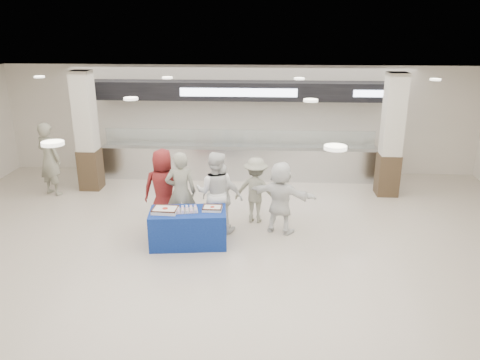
# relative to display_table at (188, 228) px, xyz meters

# --- Properties ---
(ground) EXTENTS (14.00, 14.00, 0.00)m
(ground) POSITION_rel_display_table_xyz_m (0.78, -0.95, -0.38)
(ground) COLOR beige
(ground) RESTS_ON ground
(serving_line) EXTENTS (8.70, 0.85, 2.80)m
(serving_line) POSITION_rel_display_table_xyz_m (0.79, 4.44, 0.78)
(serving_line) COLOR silver
(serving_line) RESTS_ON ground
(column_left) EXTENTS (0.55, 0.55, 3.20)m
(column_left) POSITION_rel_display_table_xyz_m (-3.22, 3.25, 1.15)
(column_left) COLOR #372819
(column_left) RESTS_ON ground
(column_right) EXTENTS (0.55, 0.55, 3.20)m
(column_right) POSITION_rel_display_table_xyz_m (4.78, 3.25, 1.15)
(column_right) COLOR #372819
(column_right) RESTS_ON ground
(display_table) EXTENTS (1.63, 0.95, 0.75)m
(display_table) POSITION_rel_display_table_xyz_m (0.00, 0.00, 0.00)
(display_table) COLOR navy
(display_table) RESTS_ON ground
(sheet_cake_left) EXTENTS (0.51, 0.40, 0.10)m
(sheet_cake_left) POSITION_rel_display_table_xyz_m (-0.44, -0.08, 0.43)
(sheet_cake_left) COLOR white
(sheet_cake_left) RESTS_ON display_table
(sheet_cake_right) EXTENTS (0.39, 0.30, 0.09)m
(sheet_cake_right) POSITION_rel_display_table_xyz_m (0.49, 0.09, 0.42)
(sheet_cake_right) COLOR white
(sheet_cake_right) RESTS_ON display_table
(cupcake_tray) EXTENTS (0.49, 0.41, 0.07)m
(cupcake_tray) POSITION_rel_display_table_xyz_m (-0.01, -0.00, 0.41)
(cupcake_tray) COLOR #B2B2B7
(cupcake_tray) RESTS_ON display_table
(civilian_maroon) EXTENTS (0.96, 0.70, 1.80)m
(civilian_maroon) POSITION_rel_display_table_xyz_m (-0.67, 0.87, 0.52)
(civilian_maroon) COLOR maroon
(civilian_maroon) RESTS_ON ground
(soldier_a) EXTENTS (0.72, 0.54, 1.81)m
(soldier_a) POSITION_rel_display_table_xyz_m (-0.25, 0.64, 0.53)
(soldier_a) COLOR gray
(soldier_a) RESTS_ON ground
(chef_tall) EXTENTS (0.93, 0.75, 1.80)m
(chef_tall) POSITION_rel_display_table_xyz_m (0.49, 0.73, 0.52)
(chef_tall) COLOR white
(chef_tall) RESTS_ON ground
(chef_short) EXTENTS (0.94, 0.52, 1.52)m
(chef_short) POSITION_rel_display_table_xyz_m (0.64, 0.76, 0.38)
(chef_short) COLOR white
(chef_short) RESTS_ON ground
(soldier_b) EXTENTS (1.08, 0.76, 1.52)m
(soldier_b) POSITION_rel_display_table_xyz_m (1.35, 1.27, 0.39)
(soldier_b) COLOR gray
(soldier_b) RESTS_ON ground
(civilian_white) EXTENTS (1.56, 0.99, 1.61)m
(civilian_white) POSITION_rel_display_table_xyz_m (1.90, 0.73, 0.43)
(civilian_white) COLOR white
(civilian_white) RESTS_ON ground
(soldier_bg) EXTENTS (0.84, 0.72, 1.94)m
(soldier_bg) POSITION_rel_display_table_xyz_m (-4.10, 2.76, 0.60)
(soldier_bg) COLOR gray
(soldier_bg) RESTS_ON ground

